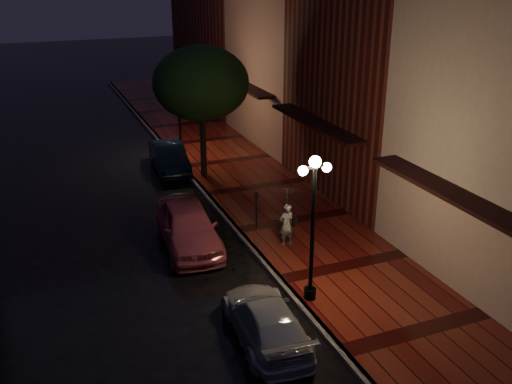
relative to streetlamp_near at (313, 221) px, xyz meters
name	(u,v)px	position (x,y,z in m)	size (l,w,h in m)	color
ground	(238,234)	(-0.35, 5.00, -2.60)	(120.00, 120.00, 0.00)	black
sidewalk	(294,222)	(1.90, 5.00, -2.53)	(4.50, 60.00, 0.15)	#420D0B
curb	(238,232)	(-0.35, 5.00, -2.53)	(0.25, 60.00, 0.15)	#595451
storefront_mid	(382,61)	(6.65, 7.00, 2.90)	(5.00, 8.00, 11.00)	#511914
storefront_far	(295,57)	(6.65, 15.00, 1.90)	(5.00, 8.00, 9.00)	#8C5951
storefront_extra	(231,29)	(6.65, 25.00, 2.40)	(5.00, 12.00, 10.00)	#511914
streetlamp_near	(313,221)	(0.00, 0.00, 0.00)	(0.96, 0.36, 4.31)	black
streetlamp_far	(179,108)	(0.00, 14.00, 0.00)	(0.96, 0.36, 4.31)	black
street_tree	(201,85)	(0.26, 10.99, 1.64)	(4.16, 4.16, 5.80)	black
pink_car	(188,226)	(-2.27, 4.72, -1.84)	(1.80, 4.47, 1.52)	#C04F5F
navy_car	(169,157)	(-0.95, 12.60, -1.95)	(1.38, 3.96, 1.31)	black
silver_car	(266,320)	(-1.86, -1.12, -2.03)	(1.61, 3.96, 1.15)	#A9A8B0
woman_with_umbrella	(287,207)	(0.80, 3.31, -1.07)	(0.87, 0.89, 2.09)	white
parking_meter	(256,206)	(0.36, 4.98, -1.60)	(0.13, 0.10, 1.40)	black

